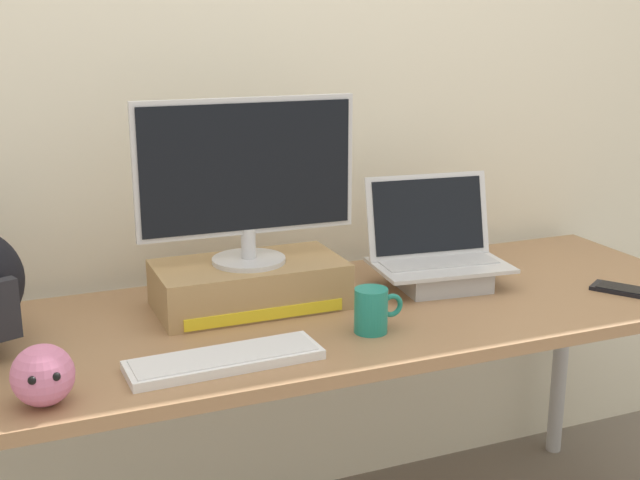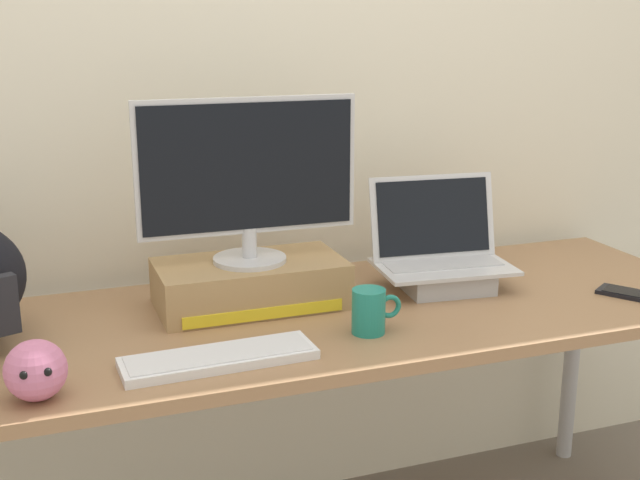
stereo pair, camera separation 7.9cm
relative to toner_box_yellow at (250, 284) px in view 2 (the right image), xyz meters
The scene contains 9 objects.
back_wall 0.63m from the toner_box_yellow, 67.53° to the left, with size 7.00×0.10×2.60m, color silver.
desk 0.22m from the toner_box_yellow, 34.46° to the right, with size 2.09×0.71×0.74m.
toner_box_yellow is the anchor object (origin of this frame).
desktop_monitor 0.27m from the toner_box_yellow, 91.83° to the right, with size 0.54×0.18×0.40m.
open_laptop 0.51m from the toner_box_yellow, ahead, with size 0.37×0.26×0.28m.
external_keyboard 0.36m from the toner_box_yellow, 116.15° to the right, with size 0.41×0.14×0.02m.
coffee_mug 0.34m from the toner_box_yellow, 52.78° to the right, with size 0.12×0.08×0.10m.
cell_phone 0.97m from the toner_box_yellow, 15.83° to the right, with size 0.15×0.17×0.01m.
plush_toy 0.63m from the toner_box_yellow, 144.67° to the right, with size 0.12×0.12×0.12m.
Camera 2 is at (-0.65, -1.78, 1.44)m, focal length 46.40 mm.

